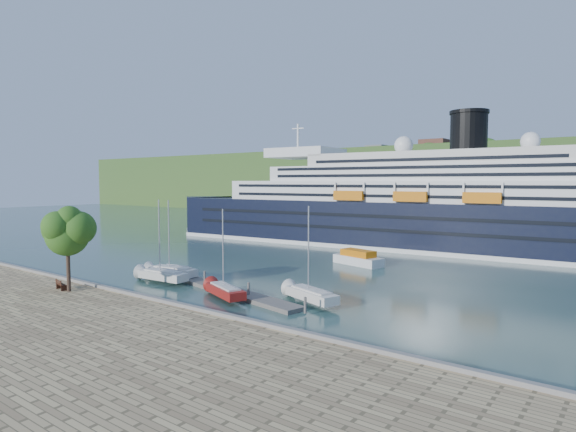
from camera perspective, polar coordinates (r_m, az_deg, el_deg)
The scene contains 12 objects.
ground at distance 49.83m, azimuth -17.57°, elevation -10.05°, with size 400.00×400.00×0.00m, color #2B4D4C.
far_hillside at distance 177.40m, azimuth 24.06°, elevation 3.72°, with size 400.00×50.00×24.00m, color #2E5522.
quay_coping at distance 49.45m, azimuth -17.79°, elevation -8.79°, with size 220.00×0.50×0.30m, color slate.
cruise_ship at distance 90.11m, azimuth 13.48°, elevation 3.96°, with size 106.82×15.55×23.99m, color black, non-canonical shape.
park_bench at distance 54.67m, azimuth -25.26°, elevation -7.32°, with size 1.77×0.72×1.13m, color #3F1F12, non-canonical shape.
promenade_tree at distance 52.88m, azimuth -24.66°, elevation -3.18°, with size 5.63×5.63×9.32m, color #2A5817, non-canonical shape.
floating_pontoon at distance 51.92m, azimuth -6.11°, elevation -9.07°, with size 18.96×2.32×0.42m, color slate, non-canonical shape.
sailboat_white_near at distance 58.41m, azimuth -14.66°, elevation -3.21°, with size 7.32×2.03×9.45m, color silver, non-canonical shape.
sailboat_red at distance 49.21m, azimuth -7.48°, elevation -4.83°, with size 6.83×1.90×8.82m, color maroon, non-canonical shape.
sailboat_white_far at distance 46.99m, azimuth 2.81°, elevation -4.99°, with size 7.12×1.98×9.20m, color silver, non-canonical shape.
tender_launch at distance 70.59m, azimuth 8.31°, elevation -4.87°, with size 7.82×2.67×2.16m, color orange, non-canonical shape.
sailboat_extra at distance 60.74m, azimuth -13.57°, elevation -2.98°, with size 7.22×2.00×9.32m, color silver, non-canonical shape.
Camera 1 is at (39.46, -27.95, 12.00)m, focal length 30.00 mm.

